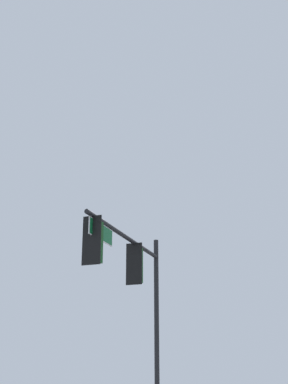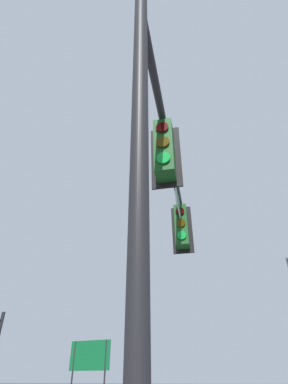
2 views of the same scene
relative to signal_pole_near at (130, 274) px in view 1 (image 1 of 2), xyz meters
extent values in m
cylinder|color=black|center=(-2.44, -0.48, -1.52)|extent=(0.16, 0.16, 6.38)
cylinder|color=black|center=(0.28, 0.05, 1.07)|extent=(5.46, 1.19, 0.13)
cube|color=black|center=(-0.35, -0.07, 0.40)|extent=(0.13, 0.52, 1.30)
cube|color=#144719|center=(-0.54, -0.11, 0.40)|extent=(0.41, 0.38, 1.10)
cylinder|color=#144719|center=(-0.54, -0.11, 1.01)|extent=(0.04, 0.04, 0.12)
cylinder|color=#340503|center=(-0.74, -0.14, 0.73)|extent=(0.07, 0.22, 0.22)
cylinder|color=#392D05|center=(-0.74, -0.14, 0.40)|extent=(0.07, 0.22, 0.22)
cylinder|color=green|center=(-0.74, -0.14, 0.07)|extent=(0.07, 0.22, 0.22)
cube|color=black|center=(2.64, 0.52, 0.40)|extent=(0.13, 0.52, 1.30)
cube|color=#144719|center=(2.45, 0.48, 0.40)|extent=(0.41, 0.38, 1.10)
cylinder|color=#144719|center=(2.45, 0.48, 1.01)|extent=(0.04, 0.04, 0.12)
cylinder|color=#340503|center=(2.25, 0.44, 0.73)|extent=(0.07, 0.22, 0.22)
cylinder|color=#392D05|center=(2.25, 0.44, 0.40)|extent=(0.07, 0.22, 0.22)
cylinder|color=green|center=(2.25, 0.44, 0.07)|extent=(0.07, 0.22, 0.22)
cube|color=#0F602D|center=(2.09, 0.41, 0.76)|extent=(1.41, 0.32, 0.42)
cube|color=white|center=(2.09, 0.41, 0.76)|extent=(1.47, 0.31, 0.48)
camera|label=1|loc=(13.39, 8.59, -3.12)|focal=50.00mm
camera|label=2|loc=(-4.28, -1.29, -2.91)|focal=28.00mm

